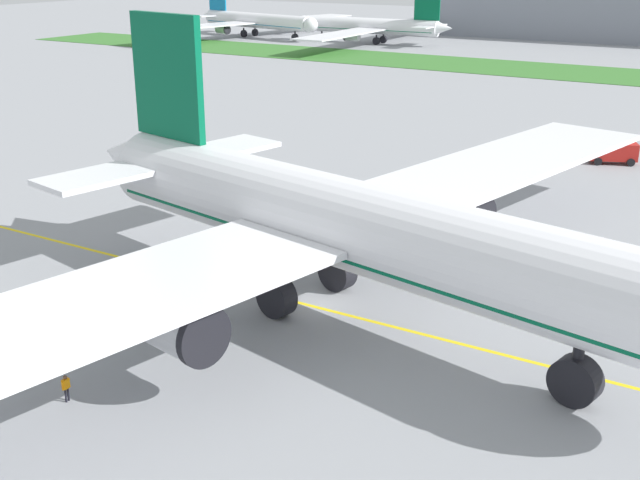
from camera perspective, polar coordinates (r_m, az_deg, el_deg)
The scene contains 8 objects.
ground_plane at distance 55.14m, azimuth -0.16°, elevation -4.65°, with size 600.00×600.00×0.00m, color gray.
apron_taxi_line at distance 54.86m, azimuth -0.36°, elevation -4.77°, with size 280.00×0.36×0.01m, color yellow.
airliner_foreground at distance 51.61m, azimuth 1.30°, elevation 1.17°, with size 52.13×82.50×18.66m.
ground_crew_marshaller_front at distance 45.64m, azimuth -17.63°, elevation -9.84°, with size 0.26×0.55×1.58m.
service_truck_fuel_bowser at distance 97.72m, azimuth 20.06°, elevation 6.04°, with size 5.74×4.05×2.94m.
parked_airliner_far_left at distance 236.62m, azimuth -4.67°, elevation 15.28°, with size 46.78×76.63×13.30m.
parked_airliner_far_centre at distance 219.30m, azimuth 3.75°, elevation 14.93°, with size 45.40×73.19×13.03m.
terminal_building at distance 237.85m, azimuth 21.63°, elevation 15.13°, with size 120.36×20.00×18.00m, color gray.
Camera 1 is at (26.22, -42.81, 22.79)m, focal length 44.98 mm.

